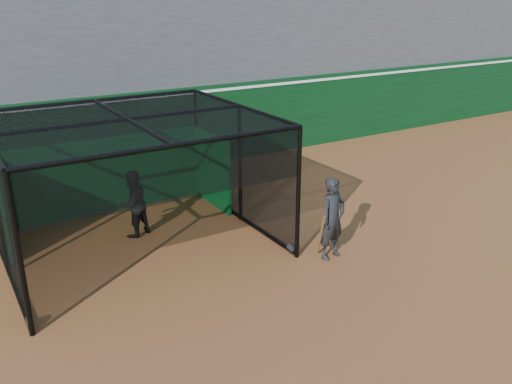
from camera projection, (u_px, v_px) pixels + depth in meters
ground at (269, 311)px, 9.47m from camera, size 120.00×120.00×0.00m
outfield_wall at (111, 136)px, 15.81m from camera, size 50.00×0.50×2.50m
grandstand at (66, 17)px, 17.71m from camera, size 50.00×7.85×8.95m
batting_cage at (132, 184)px, 11.50m from camera, size 5.37×4.79×2.81m
batter at (133, 204)px, 12.16m from camera, size 0.92×0.82×1.55m
on_deck_player at (333, 219)px, 11.11m from camera, size 0.70×0.53×1.75m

